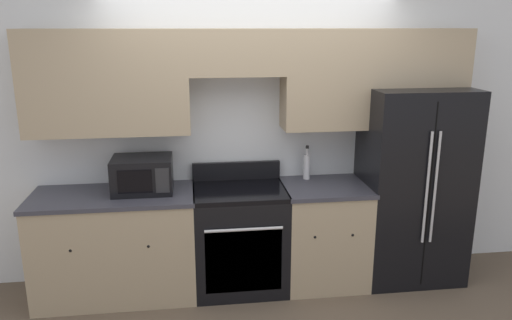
% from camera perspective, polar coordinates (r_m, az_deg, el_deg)
% --- Properties ---
extents(ground_plane, '(12.00, 12.00, 0.00)m').
position_cam_1_polar(ground_plane, '(4.35, 0.56, -15.96)').
color(ground_plane, brown).
extents(wall_back, '(8.00, 0.39, 2.60)m').
position_cam_1_polar(wall_back, '(4.35, -0.36, 5.57)').
color(wall_back, silver).
rests_on(wall_back, ground_plane).
extents(lower_cabinets_left, '(1.34, 0.64, 0.91)m').
position_cam_1_polar(lower_cabinets_left, '(4.43, -15.69, -9.33)').
color(lower_cabinets_left, tan).
rests_on(lower_cabinets_left, ground_plane).
extents(lower_cabinets_right, '(0.74, 0.64, 0.91)m').
position_cam_1_polar(lower_cabinets_right, '(4.52, 7.74, -8.34)').
color(lower_cabinets_right, tan).
rests_on(lower_cabinets_right, ground_plane).
extents(oven_range, '(0.79, 0.65, 1.07)m').
position_cam_1_polar(oven_range, '(4.39, -1.85, -8.87)').
color(oven_range, black).
rests_on(oven_range, ground_plane).
extents(refrigerator, '(0.88, 0.75, 1.73)m').
position_cam_1_polar(refrigerator, '(4.69, 17.24, -2.65)').
color(refrigerator, black).
rests_on(refrigerator, ground_plane).
extents(microwave, '(0.49, 0.38, 0.29)m').
position_cam_1_polar(microwave, '(4.23, -12.84, -1.63)').
color(microwave, black).
rests_on(microwave, lower_cabinets_left).
extents(bottle, '(0.06, 0.06, 0.31)m').
position_cam_1_polar(bottle, '(4.49, 5.82, -0.66)').
color(bottle, silver).
rests_on(bottle, lower_cabinets_right).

